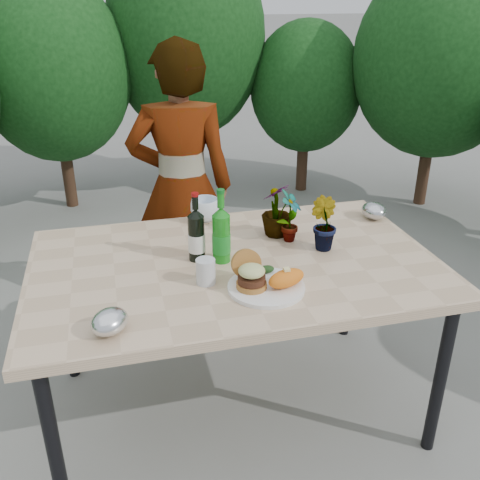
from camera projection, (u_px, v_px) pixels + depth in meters
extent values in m
plane|color=slate|center=(236.00, 407.00, 2.44)|extent=(80.00, 80.00, 0.00)
cube|color=#CBAC87|center=(235.00, 266.00, 2.13)|extent=(1.60, 1.00, 0.04)
cylinder|color=black|center=(54.00, 449.00, 1.76)|extent=(0.05, 0.05, 0.71)
cylinder|color=black|center=(440.00, 378.00, 2.08)|extent=(0.05, 0.05, 0.71)
cylinder|color=black|center=(65.00, 313.00, 2.50)|extent=(0.05, 0.05, 0.71)
cylinder|color=black|center=(349.00, 277.00, 2.82)|extent=(0.05, 0.05, 0.71)
cylinder|color=#382316|center=(70.00, 182.00, 4.63)|extent=(0.10, 0.10, 0.42)
ellipsoid|color=#1A4E1B|center=(53.00, 70.00, 4.23)|extent=(1.23, 1.23, 1.45)
cylinder|color=#382316|center=(191.00, 162.00, 5.03)|extent=(0.10, 0.10, 0.50)
ellipsoid|color=#1A4E1B|center=(186.00, 36.00, 4.56)|extent=(1.36, 1.36, 1.74)
cylinder|color=#382316|center=(302.00, 170.00, 5.02)|extent=(0.10, 0.10, 0.38)
ellipsoid|color=#1A4E1B|center=(306.00, 87.00, 4.69)|extent=(0.98, 0.98, 1.14)
cylinder|color=#382316|center=(422.00, 179.00, 4.68)|extent=(0.10, 0.10, 0.44)
ellipsoid|color=#1A4E1B|center=(441.00, 59.00, 4.25)|extent=(1.39, 1.39, 1.57)
cylinder|color=white|center=(266.00, 287.00, 1.92)|extent=(0.28, 0.28, 0.01)
cylinder|color=#B7722D|center=(252.00, 285.00, 1.90)|extent=(0.11, 0.11, 0.02)
cylinder|color=#472314|center=(252.00, 279.00, 1.89)|extent=(0.10, 0.10, 0.02)
ellipsoid|color=beige|center=(252.00, 271.00, 1.88)|extent=(0.10, 0.10, 0.04)
cylinder|color=#B7722D|center=(246.00, 264.00, 1.95)|extent=(0.11, 0.06, 0.11)
ellipsoid|color=orange|center=(286.00, 278.00, 1.90)|extent=(0.17, 0.12, 0.06)
ellipsoid|color=olive|center=(259.00, 271.00, 1.99)|extent=(0.04, 0.04, 0.02)
ellipsoid|color=#193814|center=(267.00, 269.00, 2.00)|extent=(0.06, 0.04, 0.03)
cylinder|color=black|center=(197.00, 238.00, 2.10)|extent=(0.07, 0.07, 0.19)
cylinder|color=white|center=(197.00, 242.00, 2.11)|extent=(0.07, 0.07, 0.07)
cone|color=black|center=(196.00, 213.00, 2.05)|extent=(0.07, 0.07, 0.03)
cylinder|color=black|center=(195.00, 203.00, 2.04)|extent=(0.02, 0.02, 0.05)
cylinder|color=maroon|center=(195.00, 194.00, 2.02)|extent=(0.03, 0.03, 0.01)
cylinder|color=#178019|center=(221.00, 239.00, 2.09)|extent=(0.07, 0.07, 0.19)
cylinder|color=#198C26|center=(221.00, 243.00, 2.09)|extent=(0.07, 0.07, 0.08)
cone|color=#178019|center=(221.00, 212.00, 2.04)|extent=(0.07, 0.07, 0.03)
cylinder|color=#178019|center=(221.00, 200.00, 2.02)|extent=(0.03, 0.03, 0.06)
cylinder|color=#0C5919|center=(221.00, 191.00, 2.00)|extent=(0.03, 0.03, 0.01)
cylinder|color=silver|center=(206.00, 271.00, 1.95)|extent=(0.07, 0.07, 0.09)
imported|color=#27521C|center=(290.00, 216.00, 2.24)|extent=(0.14, 0.15, 0.23)
imported|color=#2C5A1F|center=(323.00, 224.00, 2.19)|extent=(0.13, 0.15, 0.22)
imported|color=#2F6121|center=(277.00, 210.00, 2.30)|extent=(0.18, 0.18, 0.23)
imported|color=white|center=(205.00, 210.00, 2.48)|extent=(0.17, 0.17, 0.11)
ellipsoid|color=silver|center=(109.00, 321.00, 1.67)|extent=(0.17, 0.17, 0.08)
ellipsoid|color=#B4B6BB|center=(374.00, 211.00, 2.50)|extent=(0.12, 0.14, 0.08)
imported|color=#99654C|center=(182.00, 188.00, 2.85)|extent=(0.60, 0.44, 1.53)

